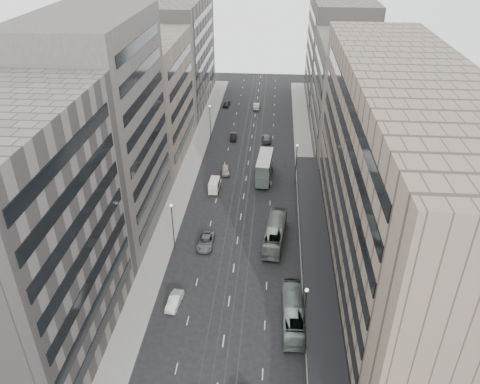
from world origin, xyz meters
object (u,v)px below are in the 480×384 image
(bus_near, at_px, (293,313))
(sedan_2, at_px, (206,242))
(double_decker, at_px, (264,167))
(sedan_1, at_px, (174,301))
(panel_van, at_px, (214,185))
(bus_far, at_px, (275,233))

(bus_near, height_order, sedan_2, bus_near)
(double_decker, xyz_separation_m, sedan_1, (-10.85, -36.06, -2.04))
(bus_near, distance_m, panel_van, 35.36)
(sedan_1, bearing_deg, double_decker, 80.25)
(bus_far, relative_size, sedan_1, 2.80)
(bus_near, bearing_deg, sedan_1, -7.50)
(panel_van, distance_m, sedan_1, 30.67)
(double_decker, bearing_deg, sedan_1, -102.77)
(panel_van, bearing_deg, bus_far, -50.12)
(bus_far, height_order, panel_van, bus_far)
(bus_far, bearing_deg, sedan_1, 55.34)
(panel_van, relative_size, sedan_1, 0.95)
(bus_near, bearing_deg, double_decker, -83.77)
(double_decker, height_order, sedan_2, double_decker)
(bus_near, xyz_separation_m, double_decker, (-4.90, 37.82, 1.22))
(bus_far, relative_size, panel_van, 2.96)
(sedan_1, bearing_deg, bus_far, 56.49)
(panel_van, height_order, sedan_2, panel_van)
(double_decker, xyz_separation_m, panel_van, (-9.31, -5.44, -1.39))
(bus_far, bearing_deg, double_decker, -77.48)
(bus_far, height_order, double_decker, double_decker)
(panel_van, distance_m, sedan_2, 17.14)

